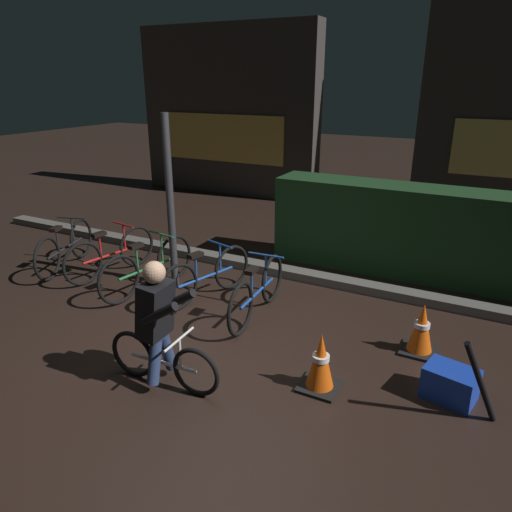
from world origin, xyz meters
TOP-DOWN VIEW (x-y plane):
  - ground_plane at (0.00, 0.00)m, footprint 40.00×40.00m
  - sidewalk_curb at (0.00, 2.20)m, footprint 12.00×0.24m
  - hedge_row at (1.80, 3.10)m, footprint 4.80×0.70m
  - storefront_left at (-3.65, 6.50)m, footprint 4.57×0.54m
  - street_post at (-1.39, 1.20)m, footprint 0.10×0.10m
  - parked_bike_leftmost at (-3.22, 0.94)m, footprint 0.57×1.51m
  - parked_bike_left_mid at (-2.41, 1.06)m, footprint 0.46×1.54m
  - parked_bike_center_left at (-1.57, 0.87)m, footprint 0.46×1.61m
  - parked_bike_center_right at (-0.75, 1.02)m, footprint 0.52×1.48m
  - parked_bike_right_mid at (0.06, 0.89)m, footprint 0.46×1.55m
  - traffic_cone_near at (1.24, -0.10)m, footprint 0.36×0.36m
  - traffic_cone_far at (1.95, 0.97)m, footprint 0.36×0.36m
  - blue_crate at (2.32, 0.30)m, footprint 0.50×0.41m
  - cyclist at (-0.10, -0.71)m, footprint 1.19×0.50m
  - closed_umbrella at (2.55, 0.05)m, footprint 0.36×0.28m

SIDE VIEW (x-z plane):
  - ground_plane at x=0.00m, z-range 0.00..0.00m
  - sidewalk_curb at x=0.00m, z-range 0.00..0.12m
  - blue_crate at x=2.32m, z-range 0.00..0.30m
  - traffic_cone_far at x=1.95m, z-range -0.01..0.55m
  - traffic_cone_near at x=1.24m, z-range -0.01..0.56m
  - parked_bike_center_right at x=-0.75m, z-range -0.03..0.67m
  - parked_bike_right_mid at x=0.06m, z-range -0.03..0.68m
  - parked_bike_left_mid at x=-2.41m, z-range -0.03..0.69m
  - parked_bike_leftmost at x=-3.22m, z-range -0.03..0.69m
  - parked_bike_center_left at x=-1.57m, z-range -0.03..0.71m
  - closed_umbrella at x=2.55m, z-range 0.00..0.79m
  - cyclist at x=-0.10m, z-range 0.01..1.25m
  - hedge_row at x=1.80m, z-range 0.00..1.30m
  - street_post at x=-1.39m, z-range 0.00..2.31m
  - storefront_left at x=-3.65m, z-range -0.01..3.87m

